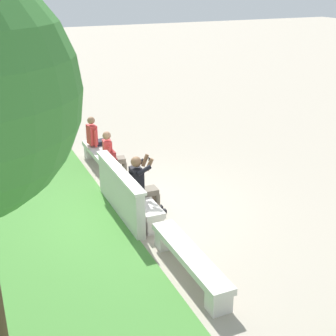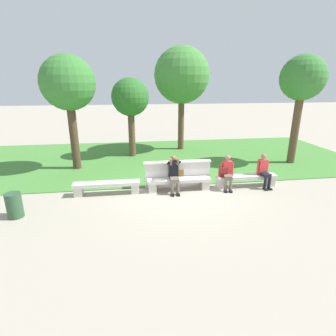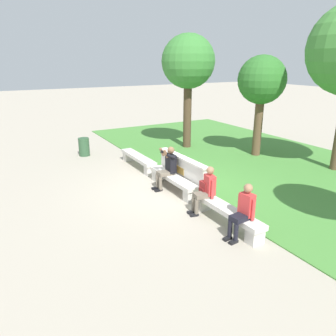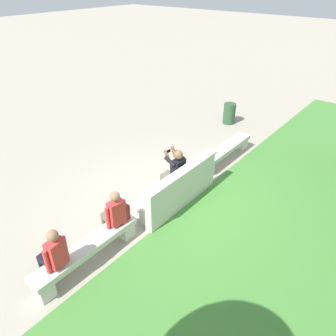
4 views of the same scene
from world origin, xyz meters
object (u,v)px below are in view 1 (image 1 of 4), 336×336
at_px(person_photographer, 142,182).
at_px(person_distant, 112,154).
at_px(bench_near, 136,198).
at_px(bench_mid, 101,158).
at_px(backpack, 111,158).
at_px(person_companion, 96,137).
at_px(bench_main, 190,260).

relative_size(person_photographer, person_distant, 1.05).
bearing_deg(person_photographer, bench_near, 20.67).
distance_m(bench_mid, person_photographer, 2.82).
height_order(bench_near, backpack, backpack).
bearing_deg(person_companion, person_distant, 179.98).
distance_m(person_distant, person_companion, 1.42).
distance_m(person_photographer, person_companion, 3.42).
xyz_separation_m(bench_main, bench_near, (2.58, 0.00, 0.00)).
bearing_deg(backpack, bench_near, -179.71).
bearing_deg(person_distant, person_companion, -0.02).
distance_m(bench_mid, person_distant, 0.87).
bearing_deg(person_companion, backpack, 177.28).
height_order(bench_mid, person_companion, person_companion).
xyz_separation_m(bench_mid, person_companion, (0.63, -0.07, 0.36)).
relative_size(bench_main, person_distant, 1.84).
height_order(person_photographer, person_distant, person_photographer).
xyz_separation_m(bench_mid, person_distant, (-0.79, -0.07, 0.36)).
bearing_deg(bench_mid, bench_near, 180.00).
bearing_deg(bench_mid, person_photographer, -178.40).
relative_size(bench_main, bench_mid, 1.00).
distance_m(bench_near, person_photographer, 0.48).
height_order(bench_main, person_photographer, person_photographer).
bearing_deg(person_companion, bench_near, 178.82).
xyz_separation_m(bench_mid, backpack, (-0.93, 0.01, 0.32)).
bearing_deg(bench_main, bench_mid, 0.00).
bearing_deg(backpack, bench_main, -179.89).
bearing_deg(person_photographer, bench_main, 178.12).
height_order(person_distant, person_companion, same).
height_order(bench_mid, person_photographer, person_photographer).
relative_size(bench_main, backpack, 5.41).
bearing_deg(bench_mid, person_distant, -175.25).
distance_m(bench_near, bench_mid, 2.58).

